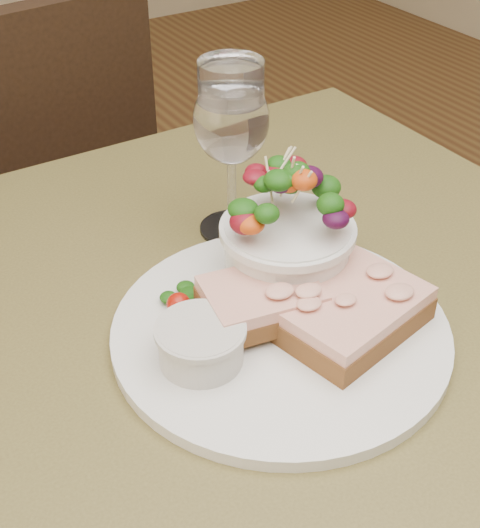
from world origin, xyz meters
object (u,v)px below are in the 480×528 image
chair_far (23,311)px  sandwich_front (349,311)px  cafe_table (254,402)px  salad_bowl (288,227)px  dinner_plate (280,331)px  wine_glass (231,125)px  sandwich_back (262,300)px  ramekin (201,342)px

chair_far → sandwich_front: 0.92m
chair_far → sandwich_front: chair_far is taller
cafe_table → sandwich_front: bearing=-42.1°
cafe_table → salad_bowl: size_ratio=6.30×
chair_far → salad_bowl: (0.12, -0.68, 0.53)m
chair_far → dinner_plate: chair_far is taller
dinner_plate → wine_glass: size_ratio=1.72×
cafe_table → dinner_plate: 0.11m
sandwich_front → wine_glass: wine_glass is taller
salad_bowl → sandwich_back: bearing=-144.2°
sandwich_front → ramekin: bearing=154.7°
ramekin → salad_bowl: 0.14m
dinner_plate → sandwich_back: (-0.01, 0.02, 0.03)m
cafe_table → salad_bowl: salad_bowl is taller
chair_far → dinner_plate: (0.07, -0.73, 0.46)m
sandwich_back → salad_bowl: size_ratio=0.88×
wine_glass → ramekin: bearing=-128.2°
sandwich_back → wine_glass: wine_glass is taller
dinner_plate → ramekin: ramekin is taller
ramekin → cafe_table: bearing=19.7°
cafe_table → wine_glass: bearing=66.2°
chair_far → sandwich_front: (0.12, -0.77, 0.49)m
cafe_table → sandwich_back: bearing=-83.5°
ramekin → wine_glass: bearing=51.8°
wine_glass → dinner_plate: bearing=-107.5°
dinner_plate → sandwich_back: sandwich_back is taller
cafe_table → salad_bowl: 0.18m
chair_far → sandwich_front: size_ratio=6.15×
dinner_plate → sandwich_back: 0.03m
cafe_table → ramekin: bearing=-160.3°
sandwich_front → ramekin: (-0.13, 0.03, 0.00)m
sandwich_front → cafe_table: bearing=125.6°
cafe_table → ramekin: ramekin is taller
dinner_plate → chair_far: bearing=95.7°
sandwich_front → salad_bowl: (-0.01, 0.09, 0.04)m
chair_far → salad_bowl: chair_far is taller
sandwich_front → wine_glass: (0.00, 0.20, 0.09)m
cafe_table → dinner_plate: dinner_plate is taller
ramekin → salad_bowl: size_ratio=0.55×
ramekin → wine_glass: 0.24m
sandwich_front → ramekin: 0.13m
salad_bowl → wine_glass: size_ratio=0.73×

